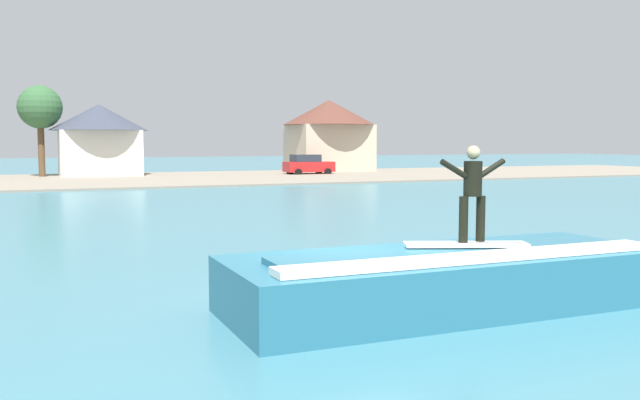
# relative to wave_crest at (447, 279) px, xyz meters

# --- Properties ---
(ground_plane) EXTENTS (260.00, 260.00, 0.00)m
(ground_plane) POSITION_rel_wave_crest_xyz_m (-1.51, 0.97, -0.51)
(ground_plane) COLOR teal
(wave_crest) EXTENTS (7.80, 2.80, 1.09)m
(wave_crest) POSITION_rel_wave_crest_xyz_m (0.00, 0.00, 0.00)
(wave_crest) COLOR #286981
(wave_crest) RESTS_ON ground_plane
(surfboard) EXTENTS (2.15, 1.20, 0.06)m
(surfboard) POSITION_rel_wave_crest_xyz_m (0.29, -0.12, 0.61)
(surfboard) COLOR white
(surfboard) RESTS_ON wave_crest
(surfer) EXTENTS (1.34, 0.32, 1.69)m
(surfer) POSITION_rel_wave_crest_xyz_m (0.44, -0.09, 1.59)
(surfer) COLOR black
(surfer) RESTS_ON surfboard
(shoreline_bank) EXTENTS (120.00, 21.45, 0.14)m
(shoreline_bank) POSITION_rel_wave_crest_xyz_m (-1.51, 43.99, -0.44)
(shoreline_bank) COLOR gray
(shoreline_bank) RESTS_ON ground_plane
(car_far_shore) EXTENTS (4.33, 2.29, 1.86)m
(car_far_shore) POSITION_rel_wave_crest_xyz_m (16.05, 46.08, 0.43)
(car_far_shore) COLOR red
(car_far_shore) RESTS_ON ground_plane
(house_gabled_white) EXTENTS (9.12, 9.12, 7.08)m
(house_gabled_white) POSITION_rel_wave_crest_xyz_m (20.43, 51.37, 3.55)
(house_gabled_white) COLOR beige
(house_gabled_white) RESTS_ON ground_plane
(house_small_cottage) EXTENTS (8.02, 8.02, 6.13)m
(house_small_cottage) POSITION_rel_wave_crest_xyz_m (-1.30, 50.20, 3.01)
(house_small_cottage) COLOR silver
(house_small_cottage) RESTS_ON ground_plane
(tree_tall_bare) EXTENTS (3.51, 3.51, 7.55)m
(tree_tall_bare) POSITION_rel_wave_crest_xyz_m (-5.87, 50.04, 5.19)
(tree_tall_bare) COLOR brown
(tree_tall_bare) RESTS_ON ground_plane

